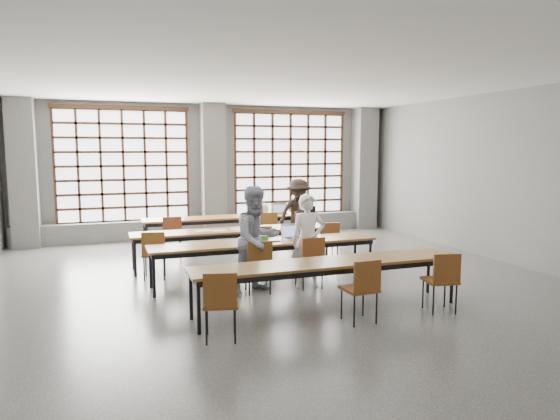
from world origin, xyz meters
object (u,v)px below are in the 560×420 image
Objects in this scene: laptop_front at (292,235)px; red_pouch at (220,300)px; chair_back_left at (172,232)px; chair_mid_right at (328,239)px; laptop_back at (280,211)px; backpack at (306,216)px; chair_front_left at (259,261)px; phone at (277,241)px; desk_row_b at (233,233)px; chair_mid_left at (154,250)px; chair_near_left at (220,299)px; green_box at (261,238)px; student_back at (298,213)px; desk_row_d at (328,266)px; chair_back_mid at (268,227)px; chair_back_right at (301,225)px; student_male at (308,241)px; chair_near_right at (443,276)px; desk_row_a at (228,219)px; plastic_bag at (264,209)px; chair_front_right at (311,257)px; desk_row_c at (265,245)px; mouse at (316,237)px; chair_mid_centre at (261,243)px; student_female at (257,239)px.

laptop_front reaches higher than red_pouch.
chair_mid_right is (2.83, -1.92, 0.00)m from chair_back_left.
backpack is (-0.12, -1.98, 0.14)m from laptop_back.
laptop_back is at bearing 14.96° from chair_back_left.
chair_front_left is 0.75m from phone.
chair_mid_left reaches higher than desk_row_b.
green_box is at bearing 62.63° from chair_near_left.
desk_row_d is at bearing -113.66° from student_back.
red_pouch is (-2.28, -5.08, -0.04)m from chair_back_mid.
chair_near_left is at bearing -121.14° from chair_back_right.
chair_near_left is at bearing -159.94° from desk_row_d.
chair_back_mid is 3.27m from student_male.
chair_near_right is at bearing -96.02° from student_back.
laptop_back is (0.57, 0.74, 0.25)m from chair_back_mid.
desk_row_b is at bearing 160.64° from chair_mid_right.
chair_back_right is 3.52× the size of green_box.
green_box is at bearing -151.05° from backpack.
laptop_back is (3.34, 2.66, 0.25)m from chair_mid_left.
desk_row_d is at bearing 20.06° from chair_near_left.
backpack is (1.24, -1.87, 0.27)m from desk_row_a.
chair_near_right is 3.19m from red_pouch.
chair_back_left is 1.00× the size of chair_near_right.
chair_near_right is at bearing -98.74° from backpack.
plastic_bag reaches higher than phone.
chair_front_right reaches higher than desk_row_a.
laptop_front reaches higher than phone.
laptop_front is (0.55, 0.11, 0.13)m from desk_row_c.
student_back is 3.00m from mouse.
backpack is at bearing 52.58° from phone.
student_male is 4.09m from laptop_back.
chair_mid_left and chair_mid_centre have the same top height.
student_male is 0.90m from student_female.
laptop_back reaches higher than chair_front_left.
desk_row_c is at bearing -148.48° from backpack.
chair_back_right is at bearing 73.39° from mouse.
chair_mid_left is at bearing 120.28° from student_female.
chair_back_right is 8.98× the size of mouse.
chair_mid_right is at bearing 94.70° from chair_near_right.
student_male is (0.41, -1.32, 0.25)m from chair_mid_centre.
chair_back_left reaches higher than desk_row_c.
chair_back_mid is at bearing 48.23° from desk_row_b.
desk_row_c reaches higher than red_pouch.
chair_back_mid reaches higher than desk_row_b.
chair_back_left is at bearing 89.01° from red_pouch.
green_box is (-0.60, -0.03, -0.02)m from laptop_front.
chair_back_left is 0.56× the size of student_male.
backpack is (-0.36, -1.37, 0.12)m from student_back.
student_male is (-0.99, -1.32, 0.25)m from chair_mid_right.
laptop_back is (0.93, 3.98, 0.00)m from student_male.
chair_mid_right is 2.39m from chair_front_left.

